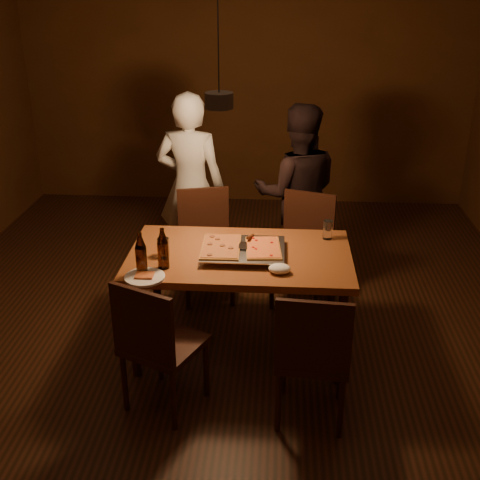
# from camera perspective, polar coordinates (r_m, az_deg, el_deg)

# --- Properties ---
(room_shell) EXTENTS (6.00, 6.00, 6.00)m
(room_shell) POSITION_cam_1_polar(r_m,az_deg,el_deg) (3.96, -1.93, 8.10)
(room_shell) COLOR #3D1C10
(room_shell) RESTS_ON ground
(dining_table) EXTENTS (1.50, 0.90, 0.75)m
(dining_table) POSITION_cam_1_polar(r_m,az_deg,el_deg) (4.09, 0.00, -2.22)
(dining_table) COLOR #975026
(dining_table) RESTS_ON floor
(chair_far_left) EXTENTS (0.51, 0.51, 0.49)m
(chair_far_left) POSITION_cam_1_polar(r_m,az_deg,el_deg) (4.91, -3.32, 0.59)
(chair_far_left) COLOR #38190F
(chair_far_left) RESTS_ON floor
(chair_far_right) EXTENTS (0.53, 0.53, 0.49)m
(chair_far_right) POSITION_cam_1_polar(r_m,az_deg,el_deg) (4.84, 6.16, 0.13)
(chair_far_right) COLOR #38190F
(chair_far_right) RESTS_ON floor
(chair_near_left) EXTENTS (0.56, 0.56, 0.49)m
(chair_near_left) POSITION_cam_1_polar(r_m,az_deg,el_deg) (3.59, -8.07, -9.05)
(chair_near_left) COLOR #38190F
(chair_near_left) RESTS_ON floor
(chair_near_right) EXTENTS (0.45, 0.45, 0.49)m
(chair_near_right) POSITION_cam_1_polar(r_m,az_deg,el_deg) (3.49, 6.91, -10.08)
(chair_near_right) COLOR #38190F
(chair_near_right) RESTS_ON floor
(pizza_tray) EXTENTS (0.56, 0.46, 0.05)m
(pizza_tray) POSITION_cam_1_polar(r_m,az_deg,el_deg) (4.03, 0.31, -1.10)
(pizza_tray) COLOR silver
(pizza_tray) RESTS_ON dining_table
(pizza_meat) EXTENTS (0.26, 0.41, 0.02)m
(pizza_meat) POSITION_cam_1_polar(r_m,az_deg,el_deg) (4.02, -1.82, -0.62)
(pizza_meat) COLOR maroon
(pizza_meat) RESTS_ON pizza_tray
(pizza_cheese) EXTENTS (0.26, 0.38, 0.02)m
(pizza_cheese) POSITION_cam_1_polar(r_m,az_deg,el_deg) (4.01, 2.21, -0.73)
(pizza_cheese) COLOR gold
(pizza_cheese) RESTS_ON pizza_tray
(spatula) EXTENTS (0.15, 0.25, 0.04)m
(spatula) POSITION_cam_1_polar(r_m,az_deg,el_deg) (4.03, 0.47, -0.52)
(spatula) COLOR silver
(spatula) RESTS_ON pizza_tray
(beer_bottle_a) EXTENTS (0.07, 0.07, 0.27)m
(beer_bottle_a) POSITION_cam_1_polar(r_m,az_deg,el_deg) (3.80, -9.38, -1.24)
(beer_bottle_a) COLOR black
(beer_bottle_a) RESTS_ON dining_table
(beer_bottle_b) EXTENTS (0.07, 0.07, 0.27)m
(beer_bottle_b) POSITION_cam_1_polar(r_m,az_deg,el_deg) (3.84, -7.32, -0.79)
(beer_bottle_b) COLOR black
(beer_bottle_b) RESTS_ON dining_table
(water_glass_left) EXTENTS (0.08, 0.08, 0.13)m
(water_glass_left) POSITION_cam_1_polar(r_m,az_deg,el_deg) (4.03, -7.28, -0.68)
(water_glass_left) COLOR silver
(water_glass_left) RESTS_ON dining_table
(water_glass_right) EXTENTS (0.07, 0.07, 0.14)m
(water_glass_right) POSITION_cam_1_polar(r_m,az_deg,el_deg) (4.30, 8.32, 0.96)
(water_glass_right) COLOR silver
(water_glass_right) RESTS_ON dining_table
(plate_slice) EXTENTS (0.25, 0.25, 0.03)m
(plate_slice) POSITION_cam_1_polar(r_m,az_deg,el_deg) (3.78, -9.03, -3.49)
(plate_slice) COLOR white
(plate_slice) RESTS_ON dining_table
(napkin) EXTENTS (0.14, 0.11, 0.06)m
(napkin) POSITION_cam_1_polar(r_m,az_deg,el_deg) (3.80, 3.77, -2.73)
(napkin) COLOR white
(napkin) RESTS_ON dining_table
(diner_white) EXTENTS (0.63, 0.46, 1.62)m
(diner_white) POSITION_cam_1_polar(r_m,az_deg,el_deg) (5.18, -4.70, 5.07)
(diner_white) COLOR white
(diner_white) RESTS_ON floor
(diner_dark) EXTENTS (0.78, 0.62, 1.53)m
(diner_dark) POSITION_cam_1_polar(r_m,az_deg,el_deg) (5.15, 5.43, 4.42)
(diner_dark) COLOR black
(diner_dark) RESTS_ON floor
(pendant_lamp) EXTENTS (0.18, 0.18, 1.10)m
(pendant_lamp) POSITION_cam_1_polar(r_m,az_deg,el_deg) (3.87, -2.00, 13.24)
(pendant_lamp) COLOR black
(pendant_lamp) RESTS_ON ceiling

